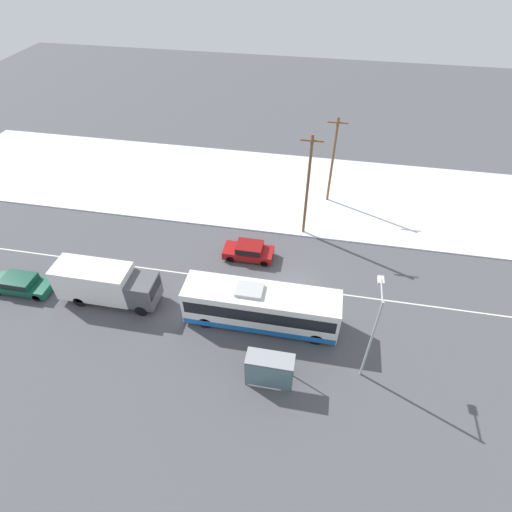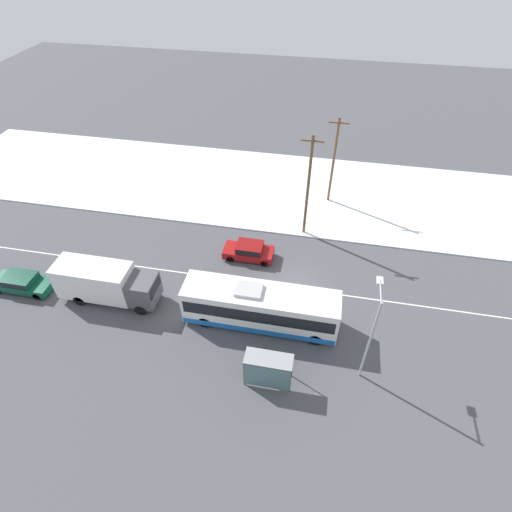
{
  "view_description": "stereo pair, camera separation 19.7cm",
  "coord_description": "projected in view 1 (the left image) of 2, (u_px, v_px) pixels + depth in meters",
  "views": [
    {
      "loc": [
        1.08,
        -21.63,
        22.89
      ],
      "look_at": [
        -3.23,
        1.61,
        1.4
      ],
      "focal_mm": 28.0,
      "sensor_mm": 36.0,
      "label": 1
    },
    {
      "loc": [
        1.27,
        -21.59,
        22.89
      ],
      "look_at": [
        -3.23,
        1.61,
        1.4
      ],
      "focal_mm": 28.0,
      "sensor_mm": 36.0,
      "label": 2
    }
  ],
  "objects": [
    {
      "name": "ground_plane",
      "position": [
        293.0,
        288.0,
        31.28
      ],
      "size": [
        120.0,
        120.0,
        0.0
      ],
      "primitive_type": "plane",
      "color": "#4C4C51"
    },
    {
      "name": "utility_pole_roadside",
      "position": [
        308.0,
        186.0,
        33.08
      ],
      "size": [
        1.8,
        0.24,
        9.48
      ],
      "color": "brown",
      "rests_on": "ground_plane"
    },
    {
      "name": "box_truck",
      "position": [
        105.0,
        283.0,
        29.26
      ],
      "size": [
        7.5,
        2.3,
        3.15
      ],
      "color": "silver",
      "rests_on": "ground_plane"
    },
    {
      "name": "streetlamp",
      "position": [
        373.0,
        326.0,
        23.01
      ],
      "size": [
        0.36,
        2.22,
        7.0
      ],
      "color": "#9EA3A8",
      "rests_on": "ground_plane"
    },
    {
      "name": "utility_pole_snowlot",
      "position": [
        333.0,
        160.0,
        37.19
      ],
      "size": [
        1.8,
        0.24,
        8.63
      ],
      "color": "brown",
      "rests_on": "ground_plane"
    },
    {
      "name": "pedestrian_at_stop",
      "position": [
        261.0,
        356.0,
        25.37
      ],
      "size": [
        0.66,
        0.29,
        1.82
      ],
      "color": "#23232D",
      "rests_on": "ground_plane"
    },
    {
      "name": "parked_car_near_truck",
      "position": [
        21.0,
        283.0,
        30.59
      ],
      "size": [
        4.61,
        1.8,
        1.36
      ],
      "color": "#0F4733",
      "rests_on": "ground_plane"
    },
    {
      "name": "lane_marking_center",
      "position": [
        293.0,
        288.0,
        31.27
      ],
      "size": [
        60.0,
        0.12,
        0.0
      ],
      "color": "silver",
      "rests_on": "ground_plane"
    },
    {
      "name": "bus_shelter",
      "position": [
        269.0,
        369.0,
        24.03
      ],
      "size": [
        2.94,
        1.2,
        2.4
      ],
      "color": "gray",
      "rests_on": "ground_plane"
    },
    {
      "name": "snow_lot",
      "position": [
        308.0,
        192.0,
        41.25
      ],
      "size": [
        80.0,
        14.62,
        0.12
      ],
      "color": "silver",
      "rests_on": "ground_plane"
    },
    {
      "name": "sedan_car",
      "position": [
        249.0,
        250.0,
        33.36
      ],
      "size": [
        4.17,
        1.8,
        1.44
      ],
      "rotation": [
        0.0,
        0.0,
        3.14
      ],
      "color": "maroon",
      "rests_on": "ground_plane"
    },
    {
      "name": "city_bus",
      "position": [
        261.0,
        307.0,
        27.71
      ],
      "size": [
        10.77,
        2.57,
        3.33
      ],
      "color": "white",
      "rests_on": "ground_plane"
    }
  ]
}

